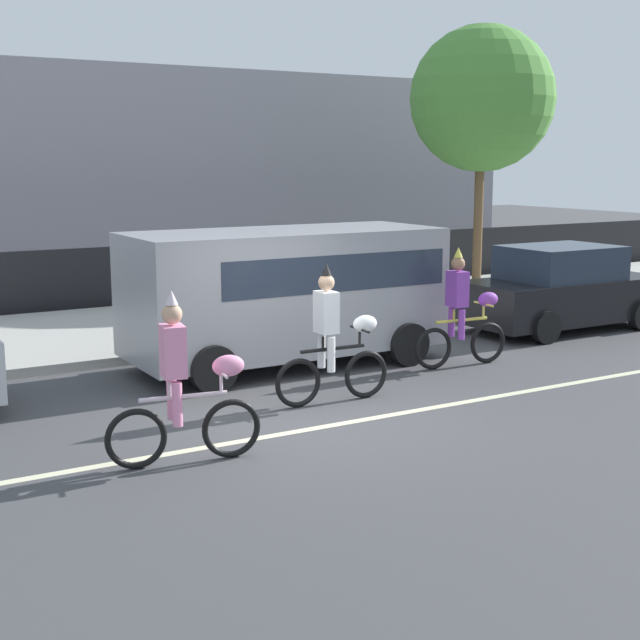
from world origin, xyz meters
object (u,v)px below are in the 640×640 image
pedestrian_onlooker (440,270)px  parked_car_black (562,290)px  parade_cyclist_purple (463,314)px  parade_cyclist_zebra (334,342)px  parked_van_grey (289,287)px  parade_cyclist_pink (185,388)px

pedestrian_onlooker → parked_car_black: bearing=-61.7°
parade_cyclist_purple → parade_cyclist_zebra: bearing=-164.4°
parked_van_grey → parked_car_black: size_ratio=1.22×
parade_cyclist_pink → parade_cyclist_zebra: bearing=25.8°
parade_cyclist_pink → parade_cyclist_purple: (5.58, 2.11, 0.00)m
parade_cyclist_pink → parked_car_black: size_ratio=0.47×
parked_van_grey → parked_car_black: 6.04m
parade_cyclist_zebra → pedestrian_onlooker: size_ratio=1.19×
parade_cyclist_zebra → pedestrian_onlooker: (5.36, 4.54, 0.17)m
parade_cyclist_zebra → parked_van_grey: 2.39m
parked_van_grey → parade_cyclist_pink: bearing=-132.1°
parade_cyclist_pink → parked_van_grey: parked_van_grey is taller
parked_van_grey → parked_car_black: (6.02, -0.00, -0.50)m
parade_cyclist_pink → parked_car_black: parade_cyclist_pink is taller
parked_car_black → pedestrian_onlooker: 2.58m
parked_van_grey → pedestrian_onlooker: size_ratio=3.09×
parade_cyclist_zebra → parked_van_grey: size_ratio=0.38×
parked_car_black → pedestrian_onlooker: pedestrian_onlooker is taller
parked_van_grey → parked_car_black: bearing=-0.0°
parked_van_grey → parade_cyclist_purple: bearing=-32.0°
parade_cyclist_pink → pedestrian_onlooker: bearing=36.0°
parade_cyclist_purple → parade_cyclist_pink: bearing=-159.3°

